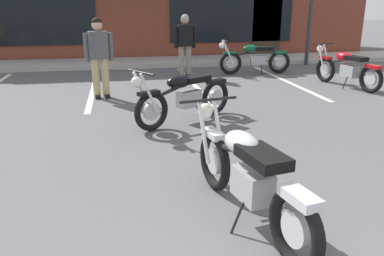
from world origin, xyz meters
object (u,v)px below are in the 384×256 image
Objects in this scene: motorcycle_red_sportbike at (184,96)px; motorcycle_orange_scrambler at (255,58)px; person_by_back_row at (185,42)px; motorcycle_foreground_classic at (247,174)px; motorcycle_green_cafe_racer at (347,68)px; person_in_shorts_foreground at (99,53)px.

motorcycle_red_sportbike is 5.17m from motorcycle_orange_scrambler.
motorcycle_orange_scrambler is at bearing 3.16° from person_by_back_row.
person_by_back_row is at bearing 84.59° from motorcycle_foreground_classic.
person_by_back_row is (-3.59, 2.07, 0.49)m from motorcycle_green_cafe_racer.
person_in_shorts_foreground is at bearing 124.19° from motorcycle_red_sportbike.
person_in_shorts_foreground is (-1.45, 2.13, 0.49)m from motorcycle_red_sportbike.
motorcycle_orange_scrambler is at bearing 57.53° from motorcycle_red_sportbike.
motorcycle_foreground_classic is 1.12× the size of motorcycle_red_sportbike.
person_by_back_row is (0.74, 4.25, 0.49)m from motorcycle_red_sportbike.
motorcycle_green_cafe_racer is at bearing 0.51° from person_in_shorts_foreground.
motorcycle_orange_scrambler is 1.26× the size of person_by_back_row.
motorcycle_orange_scrambler is 4.80m from person_in_shorts_foreground.
person_by_back_row is (0.71, 7.47, 0.49)m from motorcycle_foreground_classic.
motorcycle_orange_scrambler is 2.10m from person_by_back_row.
motorcycle_foreground_classic and motorcycle_orange_scrambler have the same top height.
motorcycle_foreground_classic is 3.22m from motorcycle_red_sportbike.
motorcycle_red_sportbike is 1.11× the size of person_by_back_row.
motorcycle_orange_scrambler is at bearing 27.81° from person_in_shorts_foreground.
motorcycle_orange_scrambler is (2.78, 4.36, 0.00)m from motorcycle_red_sportbike.
motorcycle_foreground_classic is 1.01× the size of motorcycle_green_cafe_racer.
person_by_back_row is (2.19, 2.12, 0.00)m from person_in_shorts_foreground.
motorcycle_foreground_classic is 6.91m from motorcycle_green_cafe_racer.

